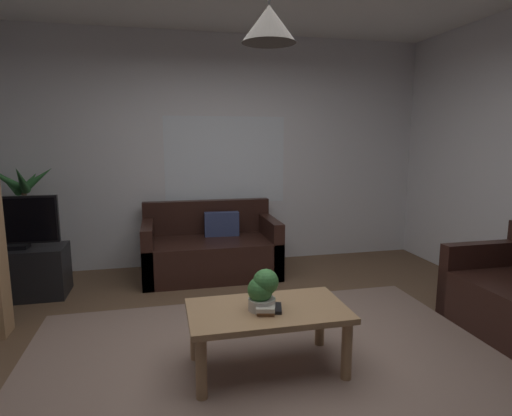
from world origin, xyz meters
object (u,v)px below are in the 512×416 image
(couch_under_window, at_px, (211,251))
(coffee_table, at_px, (268,318))
(book_on_table_0, at_px, (266,312))
(book_on_table_1, at_px, (265,308))
(potted_palm_corner, at_px, (26,232))
(pendant_lamp, at_px, (269,24))
(tv_stand, at_px, (18,273))
(tv, at_px, (12,222))
(remote_on_table_0, at_px, (278,308))
(potted_plant_on_table, at_px, (263,290))

(couch_under_window, bearing_deg, coffee_table, -86.32)
(book_on_table_0, bearing_deg, book_on_table_1, -119.03)
(potted_palm_corner, bearing_deg, pendant_lamp, -47.05)
(potted_palm_corner, bearing_deg, tv_stand, -86.33)
(couch_under_window, distance_m, tv, 2.01)
(pendant_lamp, bearing_deg, coffee_table, 100.62)
(tv, bearing_deg, potted_palm_corner, 93.50)
(book_on_table_1, bearing_deg, book_on_table_0, 60.97)
(tv_stand, xyz_separation_m, potted_palm_corner, (-0.03, 0.44, 0.31))
(remote_on_table_0, xyz_separation_m, tv, (-2.12, 1.83, 0.31))
(book_on_table_1, xyz_separation_m, tv, (-2.03, 1.88, 0.28))
(coffee_table, distance_m, pendant_lamp, 1.87)
(remote_on_table_0, bearing_deg, tv, -25.88)
(book_on_table_1, height_order, tv, tv)
(coffee_table, relative_size, pendant_lamp, 1.63)
(couch_under_window, bearing_deg, book_on_table_1, -87.53)
(book_on_table_1, xyz_separation_m, pendant_lamp, (0.04, 0.10, 1.76))
(book_on_table_0, bearing_deg, couch_under_window, 92.66)
(coffee_table, height_order, book_on_table_0, book_on_table_0)
(coffee_table, xyz_separation_m, tv, (-2.07, 1.79, 0.40))
(potted_plant_on_table, xyz_separation_m, tv_stand, (-2.03, 1.82, -0.33))
(potted_palm_corner, bearing_deg, book_on_table_1, -48.78)
(couch_under_window, distance_m, pendant_lamp, 2.86)
(book_on_table_1, height_order, potted_plant_on_table, potted_plant_on_table)
(couch_under_window, relative_size, book_on_table_0, 13.29)
(book_on_table_0, xyz_separation_m, tv, (-2.03, 1.87, 0.31))
(pendant_lamp, bearing_deg, potted_plant_on_table, -157.67)
(tv, bearing_deg, remote_on_table_0, -40.71)
(remote_on_table_0, height_order, tv, tv)
(book_on_table_0, distance_m, potted_plant_on_table, 0.14)
(couch_under_window, bearing_deg, tv, -171.17)
(book_on_table_1, distance_m, tv_stand, 2.79)
(book_on_table_0, relative_size, book_on_table_1, 0.94)
(coffee_table, bearing_deg, book_on_table_1, -112.79)
(tv_stand, relative_size, tv, 1.09)
(potted_palm_corner, bearing_deg, potted_plant_on_table, -47.77)
(couch_under_window, distance_m, book_on_table_1, 2.19)
(remote_on_table_0, relative_size, potted_plant_on_table, 0.58)
(book_on_table_1, xyz_separation_m, tv_stand, (-2.03, 1.90, -0.23))
(tv, distance_m, potted_palm_corner, 0.51)
(potted_plant_on_table, xyz_separation_m, pendant_lamp, (0.04, 0.02, 1.66))
(potted_palm_corner, bearing_deg, remote_on_table_0, -46.80)
(couch_under_window, height_order, tv, tv)
(book_on_table_0, height_order, tv_stand, tv_stand)
(tv_stand, bearing_deg, remote_on_table_0, -41.04)
(book_on_table_0, xyz_separation_m, book_on_table_1, (-0.01, -0.01, 0.03))
(couch_under_window, xyz_separation_m, tv_stand, (-1.93, -0.28, -0.03))
(potted_palm_corner, height_order, pendant_lamp, pendant_lamp)
(tv_stand, distance_m, tv, 0.51)
(potted_plant_on_table, xyz_separation_m, tv, (-2.03, 1.80, 0.19))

